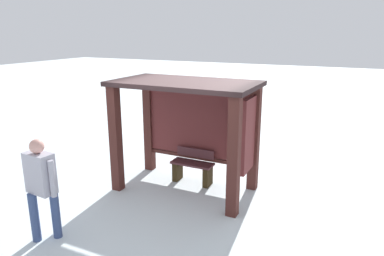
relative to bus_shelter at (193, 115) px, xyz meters
name	(u,v)px	position (x,y,z in m)	size (l,w,h in m)	color
ground_plane	(185,188)	(-0.09, -0.18, -1.63)	(60.00, 60.00, 0.00)	white
bus_shelter	(193,115)	(0.00, 0.00, 0.00)	(2.95, 1.63, 2.36)	#47221D
bench_left_inside	(193,168)	(-0.09, 0.19, -1.28)	(0.96, 0.37, 0.77)	#4F292D
person_walking	(41,182)	(-1.29, -2.91, -0.60)	(0.67, 0.38, 1.73)	#ABA9B7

